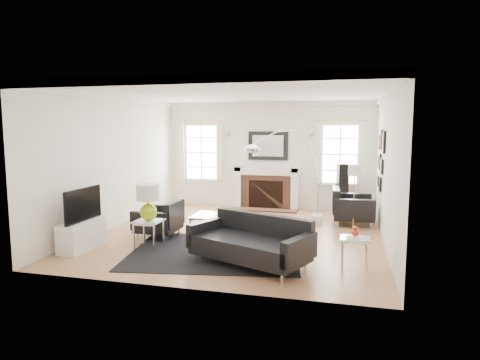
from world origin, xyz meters
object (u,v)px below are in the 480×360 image
(coffee_table, at_px, (212,216))
(gourd_lamp, at_px, (148,200))
(sofa, at_px, (252,243))
(armchair_right, at_px, (350,208))
(armchair_left, at_px, (161,220))
(fireplace, at_px, (267,188))
(arc_floor_lamp, at_px, (287,173))

(coffee_table, distance_m, gourd_lamp, 1.74)
(sofa, bearing_deg, armchair_right, 65.38)
(coffee_table, bearing_deg, gourd_lamp, -114.53)
(armchair_left, xyz_separation_m, gourd_lamp, (0.16, -0.85, 0.56))
(sofa, distance_m, coffee_table, 2.25)
(fireplace, relative_size, gourd_lamp, 2.65)
(sofa, xyz_separation_m, gourd_lamp, (-1.94, 0.37, 0.54))
(fireplace, height_order, sofa, fireplace)
(armchair_left, bearing_deg, armchair_right, 29.63)
(armchair_left, distance_m, coffee_table, 1.07)
(sofa, distance_m, armchair_left, 2.43)
(fireplace, distance_m, armchair_left, 3.67)
(fireplace, bearing_deg, coffee_table, -102.92)
(fireplace, height_order, armchair_right, fireplace)
(armchair_right, bearing_deg, coffee_table, -153.19)
(gourd_lamp, height_order, arc_floor_lamp, arc_floor_lamp)
(armchair_left, relative_size, gourd_lamp, 1.36)
(sofa, bearing_deg, coffee_table, 124.04)
(coffee_table, xyz_separation_m, arc_floor_lamp, (1.41, 0.79, 0.85))
(armchair_left, height_order, coffee_table, armchair_left)
(armchair_left, xyz_separation_m, coffee_table, (0.84, 0.65, -0.01))
(fireplace, height_order, armchair_left, fireplace)
(sofa, distance_m, arc_floor_lamp, 2.79)
(armchair_right, distance_m, arc_floor_lamp, 1.67)
(fireplace, bearing_deg, armchair_left, -113.55)
(armchair_right, bearing_deg, sofa, -114.62)
(fireplace, height_order, gourd_lamp, gourd_lamp)
(armchair_left, bearing_deg, gourd_lamp, -79.40)
(armchair_right, distance_m, coffee_table, 3.08)
(coffee_table, relative_size, gourd_lamp, 1.22)
(fireplace, height_order, coffee_table, fireplace)
(fireplace, xyz_separation_m, gourd_lamp, (-1.30, -4.20, 0.34))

